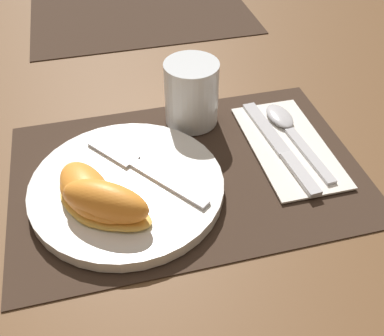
{
  "coord_description": "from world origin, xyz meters",
  "views": [
    {
      "loc": [
        -0.1,
        -0.42,
        0.41
      ],
      "look_at": [
        0.0,
        -0.02,
        0.02
      ],
      "focal_mm": 42.0,
      "sensor_mm": 36.0,
      "label": 1
    }
  ],
  "objects": [
    {
      "name": "juice_glass",
      "position": [
        0.03,
        0.11,
        0.05
      ],
      "size": [
        0.08,
        0.08,
        0.1
      ],
      "color": "silver",
      "rests_on": "placemat"
    },
    {
      "name": "citrus_wedge_0",
      "position": [
        -0.13,
        -0.04,
        0.03
      ],
      "size": [
        0.08,
        0.12,
        0.03
      ],
      "color": "#F7C656",
      "rests_on": "plate"
    },
    {
      "name": "napkin",
      "position": [
        0.15,
        0.01,
        0.01
      ],
      "size": [
        0.1,
        0.2,
        0.0
      ],
      "color": "white",
      "rests_on": "placemat"
    },
    {
      "name": "citrus_wedge_1",
      "position": [
        -0.12,
        -0.05,
        0.03
      ],
      "size": [
        0.11,
        0.11,
        0.03
      ],
      "color": "#F7C656",
      "rests_on": "plate"
    },
    {
      "name": "knife",
      "position": [
        0.13,
        0.01,
        0.01
      ],
      "size": [
        0.03,
        0.21,
        0.01
      ],
      "color": "#BCBCC1",
      "rests_on": "napkin"
    },
    {
      "name": "plate",
      "position": [
        -0.08,
        -0.02,
        0.01
      ],
      "size": [
        0.24,
        0.24,
        0.02
      ],
      "color": "white",
      "rests_on": "placemat"
    },
    {
      "name": "fork",
      "position": [
        -0.06,
        0.01,
        0.02
      ],
      "size": [
        0.13,
        0.17,
        0.0
      ],
      "color": "#BCBCC1",
      "rests_on": "plate"
    },
    {
      "name": "citrus_wedge_2",
      "position": [
        -0.11,
        -0.07,
        0.04
      ],
      "size": [
        0.12,
        0.1,
        0.05
      ],
      "color": "#F7C656",
      "rests_on": "plate"
    },
    {
      "name": "placemat_far",
      "position": [
        0.02,
        0.5,
        0.0
      ],
      "size": [
        0.46,
        0.31,
        0.0
      ],
      "color": "#38281E",
      "rests_on": "ground_plane"
    },
    {
      "name": "ground_plane",
      "position": [
        0.0,
        0.0,
        0.0
      ],
      "size": [
        3.0,
        3.0,
        0.0
      ],
      "primitive_type": "plane",
      "color": "brown"
    },
    {
      "name": "spoon",
      "position": [
        0.16,
        0.05,
        0.01
      ],
      "size": [
        0.04,
        0.18,
        0.01
      ],
      "color": "#BCBCC1",
      "rests_on": "napkin"
    },
    {
      "name": "placemat",
      "position": [
        0.0,
        0.0,
        0.0
      ],
      "size": [
        0.46,
        0.31,
        0.0
      ],
      "color": "#38281E",
      "rests_on": "ground_plane"
    }
  ]
}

